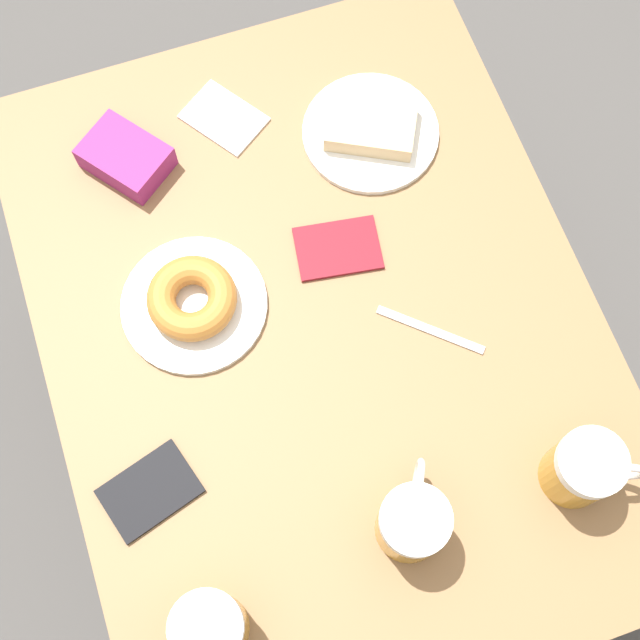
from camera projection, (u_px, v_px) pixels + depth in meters
name	position (u px, v px, depth m)	size (l,w,h in m)	color
ground_plane	(320.00, 430.00, 1.97)	(8.00, 8.00, 0.00)	#474442
table	(320.00, 337.00, 1.36)	(0.80, 1.07, 0.71)	olive
plate_with_cake	(371.00, 129.00, 1.40)	(0.22, 0.22, 0.04)	white
plate_with_donut	(193.00, 301.00, 1.29)	(0.22, 0.22, 0.05)	white
beer_mug_left	(412.00, 522.00, 1.15)	(0.09, 0.12, 0.11)	#C68C23
beer_mug_center	(584.00, 469.00, 1.17)	(0.13, 0.09, 0.11)	#C68C23
beer_mug_right	(211.00, 630.00, 1.11)	(0.09, 0.13, 0.11)	#C68C23
napkin_folded	(224.00, 118.00, 1.42)	(0.14, 0.15, 0.00)	white
fork	(430.00, 330.00, 1.30)	(0.13, 0.12, 0.00)	silver
passport_near_edge	(150.00, 491.00, 1.22)	(0.15, 0.12, 0.01)	black
passport_far_edge	(338.00, 248.00, 1.34)	(0.14, 0.11, 0.01)	maroon
blue_pouch	(126.00, 157.00, 1.37)	(0.15, 0.16, 0.04)	#8C2366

